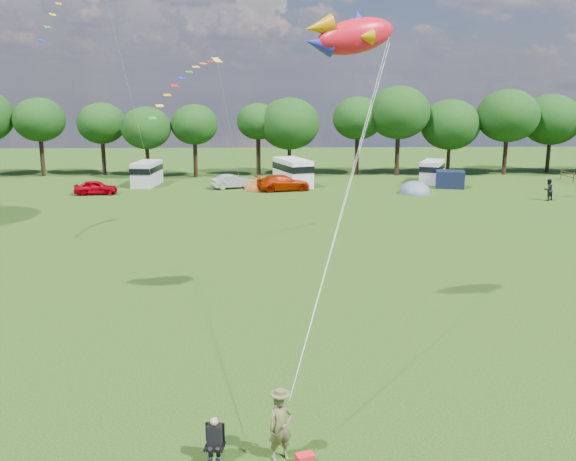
{
  "coord_description": "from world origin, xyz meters",
  "views": [
    {
      "loc": [
        -0.89,
        -19.33,
        10.16
      ],
      "look_at": [
        0.0,
        8.0,
        4.0
      ],
      "focal_mm": 40.0,
      "sensor_mm": 36.0,
      "label": 1
    }
  ],
  "objects_px": {
    "fish_kite": "(349,36)",
    "walker_a": "(548,190)",
    "campervan_c": "(293,171)",
    "tent_greyblue": "(415,193)",
    "tent_orange": "(258,190)",
    "camp_chair": "(215,435)",
    "car_a": "(96,187)",
    "car_b": "(233,181)",
    "kite_flyer": "(281,427)",
    "car_c": "(283,183)",
    "campervan_b": "(147,173)",
    "campervan_d": "(432,171)"
  },
  "relations": [
    {
      "from": "fish_kite",
      "to": "walker_a",
      "type": "height_order",
      "value": "fish_kite"
    },
    {
      "from": "campervan_c",
      "to": "walker_a",
      "type": "xyz_separation_m",
      "value": [
        22.89,
        -9.65,
        -0.52
      ]
    },
    {
      "from": "tent_greyblue",
      "to": "tent_orange",
      "type": "bearing_deg",
      "value": 170.23
    },
    {
      "from": "camp_chair",
      "to": "walker_a",
      "type": "xyz_separation_m",
      "value": [
        27.05,
        40.82,
        0.19
      ]
    },
    {
      "from": "car_a",
      "to": "fish_kite",
      "type": "height_order",
      "value": "fish_kite"
    },
    {
      "from": "car_b",
      "to": "campervan_c",
      "type": "relative_size",
      "value": 0.64
    },
    {
      "from": "camp_chair",
      "to": "car_b",
      "type": "bearing_deg",
      "value": 100.01
    },
    {
      "from": "kite_flyer",
      "to": "tent_orange",
      "type": "bearing_deg",
      "value": 69.94
    },
    {
      "from": "car_c",
      "to": "campervan_b",
      "type": "relative_size",
      "value": 1.0
    },
    {
      "from": "car_c",
      "to": "car_a",
      "type": "bearing_deg",
      "value": 81.96
    },
    {
      "from": "car_c",
      "to": "tent_greyblue",
      "type": "xyz_separation_m",
      "value": [
        12.78,
        -2.03,
        -0.77
      ]
    },
    {
      "from": "car_a",
      "to": "camp_chair",
      "type": "relative_size",
      "value": 3.1
    },
    {
      "from": "campervan_c",
      "to": "fish_kite",
      "type": "bearing_deg",
      "value": 161.2
    },
    {
      "from": "campervan_c",
      "to": "fish_kite",
      "type": "distance_m",
      "value": 41.05
    },
    {
      "from": "car_a",
      "to": "car_b",
      "type": "bearing_deg",
      "value": -81.39
    },
    {
      "from": "campervan_c",
      "to": "walker_a",
      "type": "distance_m",
      "value": 24.84
    },
    {
      "from": "tent_orange",
      "to": "walker_a",
      "type": "distance_m",
      "value": 27.39
    },
    {
      "from": "tent_greyblue",
      "to": "fish_kite",
      "type": "xyz_separation_m",
      "value": [
        -11.01,
        -34.31,
        12.13
      ]
    },
    {
      "from": "campervan_d",
      "to": "walker_a",
      "type": "bearing_deg",
      "value": -123.2
    },
    {
      "from": "campervan_b",
      "to": "walker_a",
      "type": "relative_size",
      "value": 2.68
    },
    {
      "from": "car_b",
      "to": "camp_chair",
      "type": "relative_size",
      "value": 3.0
    },
    {
      "from": "tent_greyblue",
      "to": "walker_a",
      "type": "height_order",
      "value": "walker_a"
    },
    {
      "from": "campervan_d",
      "to": "tent_greyblue",
      "type": "relative_size",
      "value": 1.48
    },
    {
      "from": "car_b",
      "to": "fish_kite",
      "type": "bearing_deg",
      "value": 168.39
    },
    {
      "from": "campervan_b",
      "to": "campervan_c",
      "type": "distance_m",
      "value": 15.3
    },
    {
      "from": "campervan_b",
      "to": "campervan_c",
      "type": "relative_size",
      "value": 0.85
    },
    {
      "from": "car_b",
      "to": "camp_chair",
      "type": "xyz_separation_m",
      "value": [
        2.04,
        -48.88,
        0.09
      ]
    },
    {
      "from": "campervan_d",
      "to": "camp_chair",
      "type": "relative_size",
      "value": 3.92
    },
    {
      "from": "camp_chair",
      "to": "car_a",
      "type": "bearing_deg",
      "value": 115.85
    },
    {
      "from": "kite_flyer",
      "to": "walker_a",
      "type": "relative_size",
      "value": 0.98
    },
    {
      "from": "walker_a",
      "to": "tent_orange",
      "type": "bearing_deg",
      "value": -40.37
    },
    {
      "from": "car_b",
      "to": "tent_orange",
      "type": "relative_size",
      "value": 1.33
    },
    {
      "from": "tent_orange",
      "to": "campervan_c",
      "type": "bearing_deg",
      "value": 37.05
    },
    {
      "from": "car_c",
      "to": "fish_kite",
      "type": "xyz_separation_m",
      "value": [
        1.77,
        -36.34,
        11.36
      ]
    },
    {
      "from": "kite_flyer",
      "to": "camp_chair",
      "type": "bearing_deg",
      "value": 160.01
    },
    {
      "from": "campervan_c",
      "to": "camp_chair",
      "type": "relative_size",
      "value": 4.66
    },
    {
      "from": "tent_orange",
      "to": "tent_greyblue",
      "type": "relative_size",
      "value": 0.85
    },
    {
      "from": "tent_orange",
      "to": "kite_flyer",
      "type": "height_order",
      "value": "kite_flyer"
    },
    {
      "from": "car_b",
      "to": "campervan_b",
      "type": "height_order",
      "value": "campervan_b"
    },
    {
      "from": "car_a",
      "to": "campervan_d",
      "type": "relative_size",
      "value": 0.79
    },
    {
      "from": "car_b",
      "to": "campervan_d",
      "type": "distance_m",
      "value": 21.63
    },
    {
      "from": "tent_greyblue",
      "to": "camp_chair",
      "type": "bearing_deg",
      "value": -109.33
    },
    {
      "from": "kite_flyer",
      "to": "tent_greyblue",
      "type": "bearing_deg",
      "value": 51.17
    },
    {
      "from": "car_c",
      "to": "fish_kite",
      "type": "relative_size",
      "value": 1.3
    },
    {
      "from": "camp_chair",
      "to": "walker_a",
      "type": "height_order",
      "value": "walker_a"
    },
    {
      "from": "car_a",
      "to": "campervan_c",
      "type": "bearing_deg",
      "value": -81.62
    },
    {
      "from": "campervan_c",
      "to": "tent_orange",
      "type": "bearing_deg",
      "value": 107.3
    },
    {
      "from": "campervan_c",
      "to": "tent_greyblue",
      "type": "relative_size",
      "value": 1.76
    },
    {
      "from": "car_a",
      "to": "campervan_d",
      "type": "height_order",
      "value": "campervan_d"
    },
    {
      "from": "car_a",
      "to": "campervan_c",
      "type": "relative_size",
      "value": 0.67
    }
  ]
}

